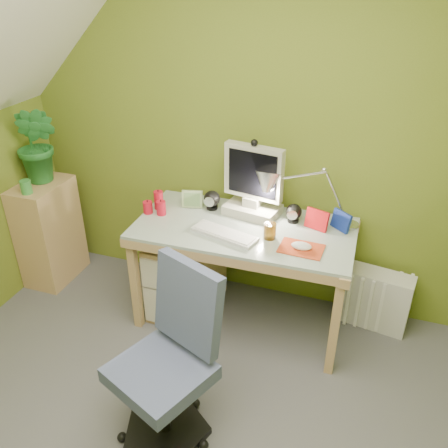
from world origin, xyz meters
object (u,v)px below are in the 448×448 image
(monitor, at_px, (254,177))
(desk_lamp, at_px, (327,184))
(desk, at_px, (243,275))
(side_ledge, at_px, (49,232))
(potted_plant, at_px, (38,145))
(radiator, at_px, (378,300))
(task_chair, at_px, (160,373))

(monitor, relative_size, desk_lamp, 0.91)
(desk, bearing_deg, desk_lamp, 20.64)
(side_ledge, bearing_deg, desk_lamp, 4.99)
(potted_plant, xyz_separation_m, radiator, (2.35, 0.17, -0.85))
(desk_lamp, relative_size, potted_plant, 1.02)
(potted_plant, bearing_deg, desk_lamp, 3.55)
(desk, relative_size, desk_lamp, 2.42)
(desk, distance_m, side_ledge, 1.50)
(side_ledge, relative_size, task_chair, 0.89)
(monitor, height_order, side_ledge, monitor)
(monitor, distance_m, desk_lamp, 0.45)
(desk_lamp, bearing_deg, potted_plant, -174.87)
(desk_lamp, height_order, task_chair, desk_lamp)
(monitor, bearing_deg, potted_plant, -165.89)
(monitor, distance_m, radiator, 1.15)
(potted_plant, relative_size, task_chair, 0.63)
(desk, relative_size, potted_plant, 2.46)
(side_ledge, height_order, potted_plant, potted_plant)
(task_chair, bearing_deg, desk, 106.68)
(monitor, bearing_deg, task_chair, -85.82)
(task_chair, relative_size, radiator, 2.15)
(desk_lamp, height_order, radiator, desk_lamp)
(desk_lamp, xyz_separation_m, potted_plant, (-1.94, -0.12, 0.05))
(side_ledge, bearing_deg, task_chair, -35.88)
(monitor, bearing_deg, radiator, 12.83)
(desk, bearing_deg, radiator, 13.85)
(desk_lamp, bearing_deg, radiator, 8.59)
(desk_lamp, xyz_separation_m, side_ledge, (-1.95, -0.17, -0.61))
(desk_lamp, relative_size, radiator, 1.38)
(monitor, relative_size, potted_plant, 0.93)
(monitor, distance_m, side_ledge, 1.62)
(monitor, height_order, potted_plant, potted_plant)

